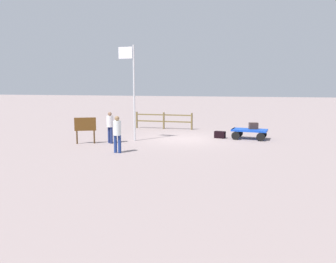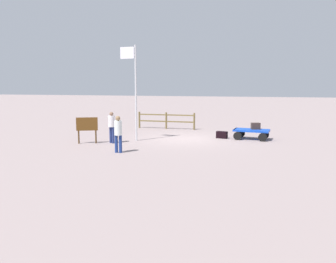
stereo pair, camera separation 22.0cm
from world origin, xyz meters
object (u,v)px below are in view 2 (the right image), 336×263
at_px(worker_lead, 118,131).
at_px(worker_trailing, 112,125).
at_px(suitcase_tan, 222,135).
at_px(luggage_cart, 251,132).
at_px(suitcase_grey, 256,126).
at_px(flagpole, 134,84).
at_px(signboard, 87,126).

xyz_separation_m(worker_lead, worker_trailing, (1.26, -2.27, -0.01)).
bearing_deg(worker_trailing, suitcase_tan, -151.32).
distance_m(luggage_cart, suitcase_grey, 0.42).
distance_m(worker_lead, worker_trailing, 2.60).
bearing_deg(luggage_cart, worker_trailing, 23.11).
height_order(luggage_cart, flagpole, flagpole).
bearing_deg(signboard, luggage_cart, -157.52).
distance_m(worker_trailing, flagpole, 2.48).
bearing_deg(flagpole, luggage_cart, -162.28).
height_order(suitcase_grey, worker_lead, worker_lead).
bearing_deg(luggage_cart, signboard, 22.48).
xyz_separation_m(suitcase_grey, worker_lead, (6.01, 5.41, 0.24)).
height_order(worker_trailing, flagpole, flagpole).
bearing_deg(luggage_cart, suitcase_tan, 1.12).
bearing_deg(worker_trailing, flagpole, -130.47).
bearing_deg(suitcase_tan, luggage_cart, -178.88).
xyz_separation_m(suitcase_tan, worker_trailing, (5.43, 2.97, 0.77)).
distance_m(suitcase_tan, signboard, 7.47).
relative_size(luggage_cart, suitcase_grey, 3.78).
xyz_separation_m(worker_lead, flagpole, (0.38, -3.31, 2.06)).
xyz_separation_m(suitcase_tan, flagpole, (4.54, 1.93, 2.84)).
relative_size(flagpole, signboard, 3.76).
distance_m(luggage_cart, flagpole, 6.97).
xyz_separation_m(luggage_cart, suitcase_tan, (1.61, 0.03, -0.22)).
bearing_deg(suitcase_grey, worker_lead, 42.00).
distance_m(suitcase_grey, worker_trailing, 7.92).
bearing_deg(flagpole, signboard, 34.74).
relative_size(luggage_cart, flagpole, 0.40).
relative_size(worker_trailing, signboard, 1.20).
bearing_deg(luggage_cart, worker_lead, 42.44).
distance_m(suitcase_tan, flagpole, 5.70).
height_order(luggage_cart, signboard, signboard).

